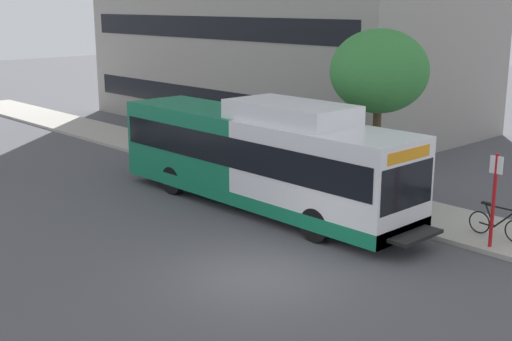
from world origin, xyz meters
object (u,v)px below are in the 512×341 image
Objects in this scene: bicycle_parked at (498,224)px; street_tree_near_stop at (379,72)px; transit_bus at (260,157)px; bus_stop_sign_pole at (494,193)px.

bicycle_parked is 6.51m from street_tree_near_stop.
street_tree_near_stop reaches higher than bicycle_parked.
street_tree_near_stop is (1.11, 5.16, 3.82)m from bicycle_parked.
transit_bus is 2.16× the size of street_tree_near_stop.
bus_stop_sign_pole reaches higher than bicycle_parked.
bus_stop_sign_pole is at bearing -109.54° from street_tree_near_stop.
transit_bus is 7.60m from bicycle_parked.
street_tree_near_stop reaches higher than bus_stop_sign_pole.
transit_bus is 4.71× the size of bus_stop_sign_pole.
bus_stop_sign_pole is 1.48× the size of bicycle_parked.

